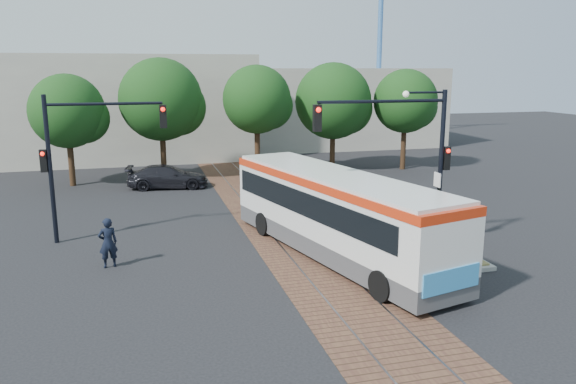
% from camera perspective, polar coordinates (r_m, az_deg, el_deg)
% --- Properties ---
extents(ground, '(120.00, 120.00, 0.00)m').
position_cam_1_polar(ground, '(21.80, 1.92, -6.24)').
color(ground, black).
rests_on(ground, ground).
extents(trackbed, '(3.60, 40.00, 0.02)m').
position_cam_1_polar(trackbed, '(25.48, -0.72, -3.45)').
color(trackbed, brown).
rests_on(trackbed, ground).
extents(tree_row, '(26.40, 5.60, 7.67)m').
position_cam_1_polar(tree_row, '(36.95, -3.77, 9.11)').
color(tree_row, '#382314').
rests_on(tree_row, ground).
extents(warehouses, '(40.00, 13.00, 8.00)m').
position_cam_1_polar(warehouses, '(48.90, -8.68, 8.58)').
color(warehouses, '#ADA899').
rests_on(warehouses, ground).
extents(crane, '(8.00, 0.50, 18.00)m').
position_cam_1_polar(crane, '(59.02, 9.34, 16.07)').
color(crane, '#3F72B2').
rests_on(crane, ground).
extents(city_bus, '(5.33, 12.11, 3.18)m').
position_cam_1_polar(city_bus, '(21.14, 4.83, -1.87)').
color(city_bus, '#414143').
rests_on(city_bus, ground).
extents(traffic_island, '(2.20, 5.20, 1.13)m').
position_cam_1_polar(traffic_island, '(22.76, 14.33, -4.94)').
color(traffic_island, gray).
rests_on(traffic_island, ground).
extents(signal_pole_main, '(5.49, 0.46, 6.00)m').
position_cam_1_polar(signal_pole_main, '(21.57, 12.53, 4.63)').
color(signal_pole_main, black).
rests_on(signal_pole_main, ground).
extents(signal_pole_left, '(4.99, 0.34, 6.00)m').
position_cam_1_polar(signal_pole_left, '(24.04, -20.50, 4.21)').
color(signal_pole_left, black).
rests_on(signal_pole_left, ground).
extents(officer, '(0.75, 0.58, 1.82)m').
position_cam_1_polar(officer, '(21.05, -17.82, -4.93)').
color(officer, black).
rests_on(officer, ground).
extents(parked_car, '(4.93, 2.51, 1.37)m').
position_cam_1_polar(parked_car, '(34.16, -12.13, 1.54)').
color(parked_car, black).
rests_on(parked_car, ground).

